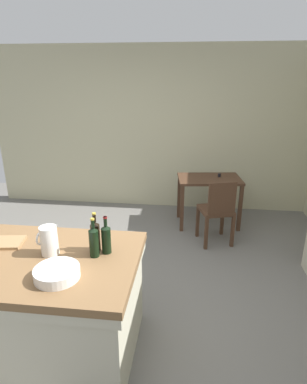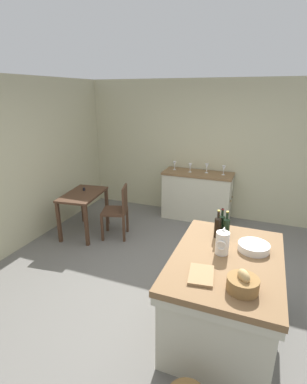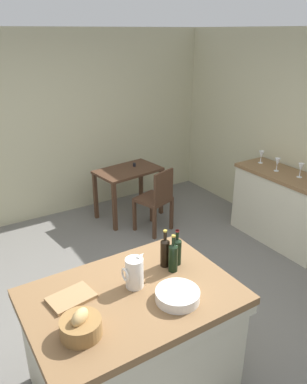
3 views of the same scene
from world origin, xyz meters
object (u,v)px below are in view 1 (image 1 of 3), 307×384
(wash_bowl, at_px, (57,273))
(cutting_board, at_px, (4,243))
(wine_bottle_amber, at_px, (95,235))
(writing_desk, at_px, (209,186))
(wooden_chair, at_px, (217,210))
(pitcher, at_px, (49,240))
(wine_bottle_dark, at_px, (106,238))
(wine_bottle_green, at_px, (94,241))
(island_table, at_px, (46,302))

(wash_bowl, relative_size, cutting_board, 1.01)
(wash_bowl, bearing_deg, wine_bottle_amber, 68.26)
(writing_desk, relative_size, wooden_chair, 1.07)
(pitcher, distance_m, cutting_board, 0.46)
(wine_bottle_dark, bearing_deg, pitcher, -170.27)
(writing_desk, xyz_separation_m, wine_bottle_amber, (-0.99, -2.42, 0.38))
(wash_bowl, bearing_deg, writing_desk, 67.90)
(pitcher, bearing_deg, wine_bottle_amber, 16.95)
(wine_bottle_green, bearing_deg, wash_bowl, -119.53)
(wash_bowl, distance_m, wine_bottle_green, 0.36)
(cutting_board, height_order, wine_bottle_dark, wine_bottle_dark)
(wine_bottle_amber, bearing_deg, island_table, -156.94)
(writing_desk, xyz_separation_m, cutting_board, (-1.75, -2.42, 0.26))
(wine_bottle_green, bearing_deg, writing_desk, 68.85)
(writing_desk, relative_size, wash_bowl, 3.16)
(island_table, height_order, wooden_chair, wooden_chair)
(pitcher, distance_m, wine_bottle_green, 0.34)
(cutting_board, bearing_deg, wine_bottle_dark, -2.08)
(wine_bottle_dark, bearing_deg, cutting_board, 177.92)
(wine_bottle_green, bearing_deg, pitcher, -178.14)
(island_table, height_order, wine_bottle_amber, wine_bottle_amber)
(wash_bowl, bearing_deg, wooden_chair, 60.74)
(pitcher, bearing_deg, writing_desk, 62.46)
(island_table, relative_size, writing_desk, 1.52)
(pitcher, distance_m, wine_bottle_dark, 0.43)
(writing_desk, relative_size, wine_bottle_dark, 3.22)
(cutting_board, bearing_deg, island_table, -23.53)
(pitcher, xyz_separation_m, wash_bowl, (0.17, -0.29, -0.08))
(island_table, bearing_deg, pitcher, 48.73)
(island_table, distance_m, wash_bowl, 0.54)
(island_table, xyz_separation_m, writing_desk, (1.37, 2.58, 0.15))
(wine_bottle_dark, distance_m, wine_bottle_green, 0.10)
(island_table, bearing_deg, wine_bottle_dark, 15.89)
(island_table, relative_size, wine_bottle_dark, 4.89)
(wooden_chair, relative_size, wine_bottle_dark, 3.02)
(wine_bottle_amber, height_order, wine_bottle_green, wine_bottle_amber)
(wooden_chair, xyz_separation_m, wash_bowl, (-1.23, -2.19, 0.41))
(wooden_chair, xyz_separation_m, pitcher, (-1.40, -1.90, 0.49))
(wash_bowl, xyz_separation_m, wine_bottle_dark, (0.25, 0.36, 0.08))
(wooden_chair, xyz_separation_m, wine_bottle_dark, (-0.98, -1.83, 0.49))
(wine_bottle_amber, xyz_separation_m, wine_bottle_green, (0.01, -0.09, -0.00))
(island_table, relative_size, wash_bowl, 4.79)
(writing_desk, bearing_deg, wooden_chair, -81.84)
(cutting_board, xyz_separation_m, wine_bottle_dark, (0.86, -0.03, 0.11))
(writing_desk, distance_m, wooden_chair, 0.63)
(island_table, distance_m, wine_bottle_green, 0.66)
(island_table, distance_m, wine_bottle_amber, 0.67)
(wine_bottle_dark, height_order, wine_bottle_green, wine_bottle_green)
(pitcher, distance_m, wine_bottle_amber, 0.34)
(wooden_chair, distance_m, wash_bowl, 2.55)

